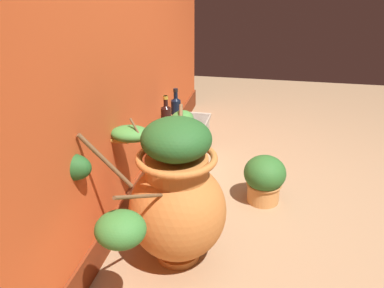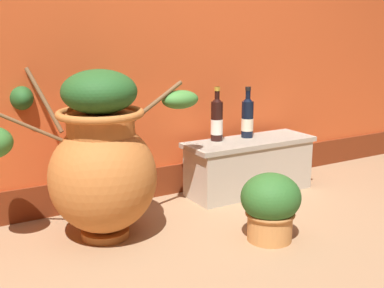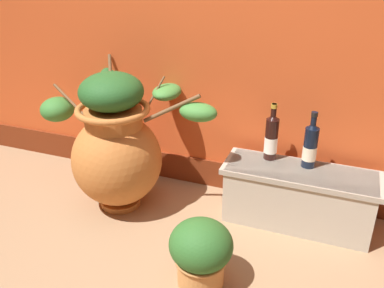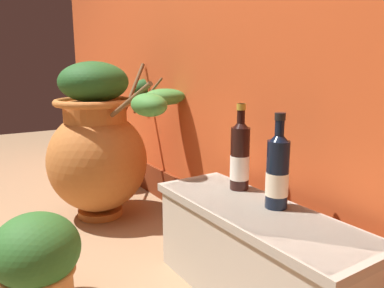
% 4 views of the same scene
% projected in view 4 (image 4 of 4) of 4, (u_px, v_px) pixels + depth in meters
% --- Properties ---
extents(terracotta_urn, '(1.18, 0.80, 0.84)m').
position_uv_depth(terracotta_urn, '(99.00, 143.00, 2.02)').
color(terracotta_urn, '#C17033').
rests_on(terracotta_urn, ground_plane).
extents(stone_ledge, '(0.85, 0.30, 0.34)m').
position_uv_depth(stone_ledge, '(254.00, 251.00, 1.29)').
color(stone_ledge, beige).
rests_on(stone_ledge, ground_plane).
extents(wine_bottle_left, '(0.08, 0.08, 0.33)m').
position_uv_depth(wine_bottle_left, '(240.00, 155.00, 1.44)').
color(wine_bottle_left, black).
rests_on(wine_bottle_left, stone_ledge).
extents(wine_bottle_middle, '(0.08, 0.08, 0.32)m').
position_uv_depth(wine_bottle_middle, '(278.00, 170.00, 1.25)').
color(wine_bottle_middle, black).
rests_on(wine_bottle_middle, stone_ledge).
extents(potted_shrub, '(0.30, 0.29, 0.34)m').
position_uv_depth(potted_shrub, '(37.00, 260.00, 1.24)').
color(potted_shrub, '#D68E4C').
rests_on(potted_shrub, ground_plane).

